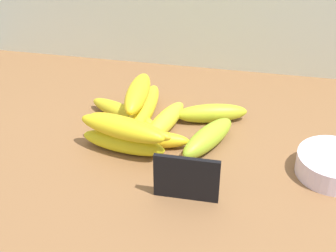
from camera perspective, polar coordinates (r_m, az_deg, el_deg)
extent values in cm
cube|color=brown|center=(93.94, 0.41, -4.13)|extent=(110.00, 76.00, 3.00)
cube|color=black|center=(80.95, 2.16, -6.14)|extent=(11.00, 0.80, 8.40)
cube|color=olive|center=(84.07, 2.19, -7.86)|extent=(9.90, 1.20, 0.60)
cylinder|color=silver|center=(92.55, 18.68, -4.15)|extent=(13.01, 13.01, 3.98)
ellipsoid|color=gold|center=(99.10, -0.37, 0.51)|extent=(8.04, 16.24, 3.88)
ellipsoid|color=#97BB29|center=(94.20, 4.69, -1.37)|extent=(10.88, 15.69, 4.36)
ellipsoid|color=yellow|center=(93.29, -5.23, -1.96)|extent=(17.15, 6.37, 3.91)
ellipsoid|color=yellow|center=(102.42, -2.91, 1.82)|extent=(5.00, 21.05, 4.38)
ellipsoid|color=yellow|center=(94.47, -2.09, -1.52)|extent=(15.51, 4.56, 3.39)
ellipsoid|color=gold|center=(102.20, 5.10, 1.49)|extent=(15.53, 7.95, 3.92)
ellipsoid|color=gold|center=(102.66, -5.23, 1.51)|extent=(17.11, 10.98, 3.52)
ellipsoid|color=gold|center=(91.33, -4.57, -0.07)|extent=(17.68, 8.08, 3.23)
ellipsoid|color=yellow|center=(99.88, -3.56, 3.83)|extent=(4.96, 15.79, 4.37)
ellipsoid|color=yellow|center=(90.27, -5.40, -0.28)|extent=(17.76, 7.89, 3.95)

